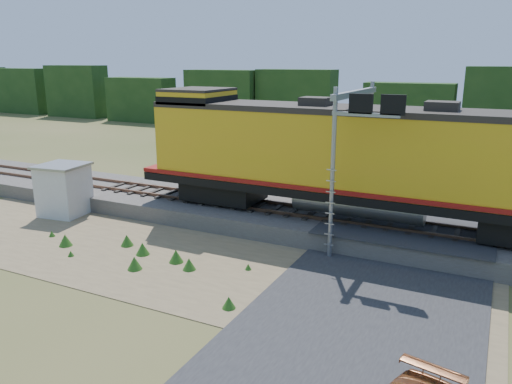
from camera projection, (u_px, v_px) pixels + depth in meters
The scene contains 10 objects.
ground at pixel (191, 266), 19.25m from camera, with size 140.00×140.00×0.00m, color #475123.
ballast at pixel (259, 214), 24.34m from camera, with size 70.00×5.00×0.80m, color slate.
rails at pixel (260, 205), 24.22m from camera, with size 70.00×1.54×0.16m.
dirt_shoulder at pixel (157, 253), 20.54m from camera, with size 26.00×8.00×0.03m, color #8C7754.
road at pixel (377, 292), 16.86m from camera, with size 7.00×66.00×0.86m.
tree_line_north at pixel (395, 107), 51.37m from camera, with size 130.00×3.00×6.50m.
weed_clumps at pixel (123, 250), 20.84m from camera, with size 15.00×6.20×0.56m, color #2D631C, non-canonical shape.
locomotive at pixel (353, 157), 21.58m from camera, with size 20.98×3.20×5.41m.
shed at pixel (64, 189), 25.33m from camera, with size 2.49×2.49×2.64m.
signal_gantry at pixel (358, 126), 20.50m from camera, with size 2.67×6.20×6.74m.
Camera 1 is at (10.18, -14.91, 7.68)m, focal length 35.00 mm.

